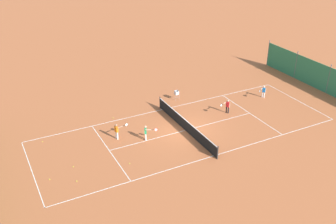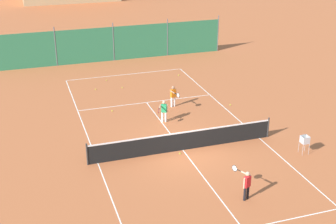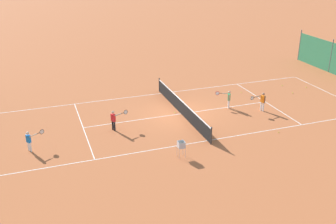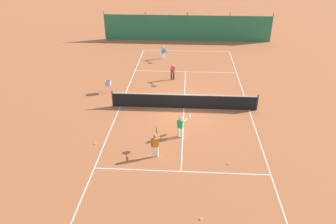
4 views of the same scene
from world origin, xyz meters
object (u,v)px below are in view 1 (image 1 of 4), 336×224
Objects in this scene: tennis_ball_by_net_left at (113,118)px; tennis_ball_mid_court at (77,181)px; player_far_baseline at (227,105)px; player_near_service at (146,132)px; tennis_ball_near_corner at (73,167)px; tennis_ball_alley_left at (191,130)px; tennis_ball_far_corner at (130,163)px; ball_hopper at (177,93)px; tennis_ball_alley_right at (50,179)px; tennis_ball_service_box at (43,142)px; tennis_net at (185,125)px; player_near_baseline at (117,130)px; player_far_service at (264,91)px.

tennis_ball_by_net_left is 8.73m from tennis_ball_mid_court.
player_far_baseline is 8.07m from player_near_service.
tennis_ball_near_corner and tennis_ball_by_net_left have the same top height.
tennis_ball_alley_left and tennis_ball_far_corner have the same top height.
tennis_ball_near_corner is at bearing 118.29° from ball_hopper.
player_far_baseline reaches higher than tennis_ball_mid_court.
player_near_service reaches higher than tennis_ball_alley_right.
tennis_ball_service_box is at bearing 98.29° from ball_hopper.
tennis_ball_by_net_left and tennis_ball_mid_court have the same top height.
tennis_ball_near_corner is 12.93m from ball_hopper.
ball_hopper reaches higher than tennis_ball_mid_court.
ball_hopper reaches higher than tennis_ball_by_net_left.
player_near_service is 6.03m from tennis_ball_near_corner.
tennis_ball_alley_left is at bearing -128.57° from tennis_net.
tennis_ball_far_corner is (-3.54, 0.46, -0.71)m from player_near_baseline.
tennis_ball_far_corner is at bearing 172.57° from player_near_baseline.
tennis_ball_by_net_left is at bearing -35.84° from tennis_ball_mid_court.
tennis_ball_far_corner is 1.00× the size of tennis_ball_alley_right.
ball_hopper is at bearing -21.53° from tennis_net.
tennis_ball_by_net_left is (4.57, 4.41, -0.47)m from tennis_net.
tennis_ball_service_box is at bearing 71.69° from tennis_net.
ball_hopper is (5.30, -2.09, 0.16)m from tennis_net.
tennis_ball_far_corner is (-4.23, 15.18, -0.64)m from player_far_service.
player_near_baseline is at bearing 74.28° from tennis_ball_alley_left.
player_far_service reaches higher than tennis_net.
tennis_ball_by_net_left is (1.10, -6.07, 0.00)m from tennis_ball_service_box.
player_near_service is (-0.84, 8.02, -0.01)m from player_far_baseline.
tennis_ball_alley_left is at bearing -105.72° from player_near_baseline.
player_far_service is at bearing -81.67° from player_near_service.
player_near_baseline is 19.39× the size of tennis_ball_mid_court.
tennis_ball_service_box is 5.01m from tennis_ball_alley_right.
tennis_ball_alley_right is (-2.46, 15.70, -0.70)m from player_far_baseline.
tennis_ball_service_box is 1.00× the size of tennis_ball_far_corner.
tennis_net is at bearing -103.96° from player_near_baseline.
tennis_ball_far_corner is at bearing 108.04° from tennis_ball_alley_left.
tennis_ball_by_net_left is at bearing -79.73° from tennis_ball_service_box.
player_near_baseline reaches higher than tennis_ball_alley_right.
player_near_service is at bearing -166.71° from tennis_ball_by_net_left.
tennis_ball_service_box is 12.72m from ball_hopper.
tennis_ball_far_corner is at bearing -97.77° from tennis_ball_alley_right.
player_near_baseline is 4.61m from tennis_ball_near_corner.
tennis_ball_near_corner is at bearing -68.58° from tennis_ball_alley_right.
tennis_ball_far_corner is 1.00× the size of tennis_ball_mid_court.
tennis_ball_near_corner is 1.00× the size of tennis_ball_mid_court.
ball_hopper is at bearing -81.71° from tennis_ball_service_box.
tennis_ball_by_net_left is at bearing -14.44° from player_near_baseline.
tennis_ball_service_box is at bearing 70.95° from tennis_ball_alley_left.
tennis_ball_alley_right is at bearing 101.93° from player_near_service.
player_near_service is at bearing 133.58° from ball_hopper.
player_far_baseline is 10.88m from tennis_ball_far_corner.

